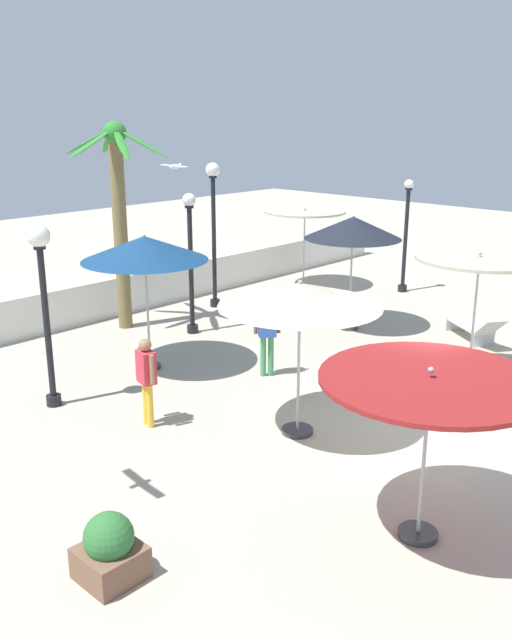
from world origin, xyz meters
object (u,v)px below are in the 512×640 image
(palm_tree_0, at_px, (119,203))
(planter, at_px, (110,549))
(lamp_post_3, at_px, (191,255))
(patio_umbrella_4, at_px, (479,266))
(guest_1, at_px, (147,374))
(patio_umbrella_5, at_px, (145,249))
(patio_umbrella_3, at_px, (430,388))
(seagull_0, at_px, (175,166))
(guest_0, at_px, (267,328))
(patio_umbrella_1, at_px, (300,296))
(patio_umbrella_0, at_px, (353,228))
(lamp_post_2, at_px, (214,218))
(lounge_chair_0, at_px, (475,326))
(lamp_post_0, at_px, (43,289))
(lamp_post_1, at_px, (406,234))
(patio_umbrella_2, at_px, (305,215))

(palm_tree_0, distance_m, planter, 10.40)
(lamp_post_3, bearing_deg, patio_umbrella_4, -76.40)
(guest_1, bearing_deg, patio_umbrella_5, 51.36)
(patio_umbrella_3, relative_size, palm_tree_0, 0.53)
(guest_1, bearing_deg, seagull_0, 44.89)
(patio_umbrella_3, distance_m, guest_0, 6.07)
(patio_umbrella_1, distance_m, patio_umbrella_4, 4.22)
(patio_umbrella_0, relative_size, patio_umbrella_5, 0.99)
(patio_umbrella_4, distance_m, guest_0, 4.34)
(lamp_post_2, height_order, lounge_chair_0, lamp_post_2)
(patio_umbrella_4, xyz_separation_m, lamp_post_0, (-6.35, 5.18, -0.18))
(lamp_post_1, height_order, lamp_post_2, lamp_post_2)
(lamp_post_0, height_order, seagull_0, seagull_0)
(patio_umbrella_3, relative_size, lounge_chair_0, 1.45)
(patio_umbrella_4, bearing_deg, lounge_chair_0, 23.89)
(palm_tree_0, relative_size, lounge_chair_0, 2.73)
(patio_umbrella_2, height_order, patio_umbrella_3, patio_umbrella_2)
(lamp_post_2, bearing_deg, patio_umbrella_3, -120.04)
(patio_umbrella_4, distance_m, lamp_post_2, 7.97)
(patio_umbrella_1, xyz_separation_m, guest_1, (-1.58, 2.09, -1.48))
(patio_umbrella_5, bearing_deg, lamp_post_0, -174.86)
(patio_umbrella_1, distance_m, lounge_chair_0, 6.99)
(guest_0, height_order, planter, guest_0)
(patio_umbrella_1, xyz_separation_m, guest_0, (1.61, 2.19, -1.39))
(patio_umbrella_2, bearing_deg, patio_umbrella_4, -117.12)
(lounge_chair_0, height_order, seagull_0, seagull_0)
(lamp_post_0, height_order, lounge_chair_0, lamp_post_0)
(patio_umbrella_0, bearing_deg, seagull_0, 117.20)
(lamp_post_0, relative_size, lounge_chair_0, 1.83)
(patio_umbrella_3, bearing_deg, patio_umbrella_1, 68.34)
(patio_umbrella_0, relative_size, patio_umbrella_4, 1.06)
(palm_tree_0, bearing_deg, seagull_0, -4.83)
(patio_umbrella_0, relative_size, lamp_post_3, 0.84)
(seagull_0, height_order, planter, seagull_0)
(lamp_post_1, distance_m, guest_0, 8.26)
(patio_umbrella_0, xyz_separation_m, lamp_post_1, (4.22, 1.04, -0.79))
(patio_umbrella_3, height_order, seagull_0, seagull_0)
(lounge_chair_0, xyz_separation_m, seagull_0, (-3.36, 6.92, 3.58))
(guest_1, bearing_deg, patio_umbrella_3, -86.09)
(guest_1, relative_size, planter, 1.89)
(patio_umbrella_4, height_order, lamp_post_1, lamp_post_1)
(patio_umbrella_4, height_order, planter, patio_umbrella_4)
(lamp_post_2, bearing_deg, patio_umbrella_4, -93.22)
(patio_umbrella_5, xyz_separation_m, guest_1, (-1.77, -2.22, -1.64))
(palm_tree_0, xyz_separation_m, lounge_chair_0, (5.07, -7.06, -2.78))
(patio_umbrella_5, relative_size, lamp_post_2, 0.73)
(guest_0, relative_size, planter, 2.03)
(patio_umbrella_0, height_order, seagull_0, seagull_0)
(patio_umbrella_1, xyz_separation_m, seagull_0, (3.32, 6.98, 1.52))
(planter, bearing_deg, patio_umbrella_2, 30.47)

